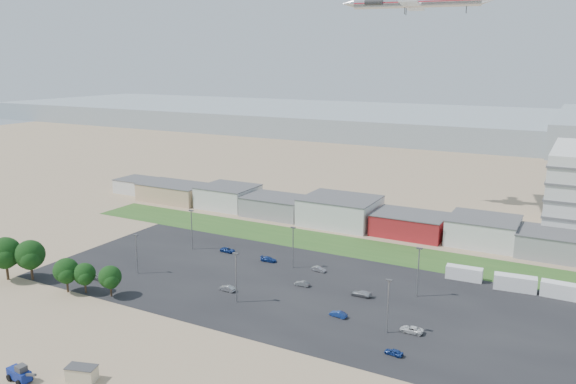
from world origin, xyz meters
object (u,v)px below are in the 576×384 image
Objects in this scene: parked_car_2 at (394,352)px; parked_car_10 at (99,277)px; tree_far_left at (5,256)px; parked_car_11 at (319,269)px; airliner at (416,2)px; parked_car_1 at (338,314)px; portable_shed at (82,373)px; parked_car_12 at (361,293)px; parked_car_0 at (411,330)px; parked_car_4 at (227,288)px; parked_car_7 at (302,283)px; box_trailer_a at (464,273)px; telehandler at (19,372)px; parked_car_6 at (269,259)px; parked_car_9 at (228,250)px.

parked_car_10 is (-69.69, 0.69, 0.08)m from parked_car_2.
parked_car_11 is at bearing 32.42° from tree_far_left.
tree_far_left is 135.96m from airliner.
parked_car_1 is (74.14, 18.12, -5.10)m from tree_far_left.
parked_car_1 is at bearing -116.63° from parked_car_2.
portable_shed is 1.06× the size of parked_car_12.
parked_car_1 is at bearing -88.67° from parked_car_0.
parked_car_4 reaches higher than parked_car_0.
tree_far_left reaches higher than parked_car_7.
box_trailer_a is at bearing 28.37° from tree_far_left.
portable_shed is at bearing -45.80° from parked_car_0.
telehandler is 1.69× the size of parked_car_6.
parked_car_10 reaches higher than parked_car_6.
box_trailer_a reaches higher than parked_car_6.
box_trailer_a is at bearing -78.50° from parked_car_9.
airliner is at bearing -170.50° from parked_car_12.
airliner reaches higher than parked_car_1.
box_trailer_a is 46.63m from parked_car_6.
parked_car_9 is at bearing 101.56° from telehandler.
parked_car_11 is at bearing -125.31° from parked_car_0.
airliner is 100.88m from parked_car_12.
parked_car_10 reaches higher than parked_car_4.
parked_car_0 is (-3.17, -31.03, -0.91)m from box_trailer_a.
telehandler is 58.97m from parked_car_7.
parked_car_6 is at bearing 74.24° from portable_shed.
tree_far_left is (-47.79, 21.51, 4.49)m from portable_shed.
tree_far_left reaches higher than parked_car_2.
tree_far_left is 2.55× the size of parked_car_12.
parked_car_2 is at bearing 5.89° from tree_far_left.
telehandler is at bearing -167.61° from portable_shed.
parked_car_0 is 34.49m from parked_car_11.
parked_car_6 is (-1.34, 60.05, -0.59)m from portable_shed.
box_trailer_a is at bearing 173.90° from parked_car_0.
box_trailer_a is 37.30m from parked_car_7.
parked_car_9 is at bearing -111.19° from parked_car_0.
box_trailer_a is at bearing 157.78° from parked_car_1.
airliner is 11.06× the size of parked_car_0.
parked_car_1 is (-14.43, -0.40, -0.01)m from parked_car_0.
parked_car_1 is at bearing 58.38° from telehandler.
parked_car_6 is 0.93× the size of parked_car_12.
telehandler is at bearing -173.11° from parked_car_9.
telehandler is at bearing -47.96° from parked_car_0.
parked_car_12 is (12.78, -75.07, -66.17)m from airliner.
portable_shed is 0.68× the size of telehandler.
parked_car_2 is at bearing -86.60° from parked_car_10.
telehandler is at bearing -31.06° from parked_car_1.
parked_car_7 is at bearing 58.32° from portable_shed.
box_trailer_a reaches higher than telehandler.
parked_car_2 is 24.63m from parked_car_12.
parked_car_0 is at bearing 51.82° from parked_car_12.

